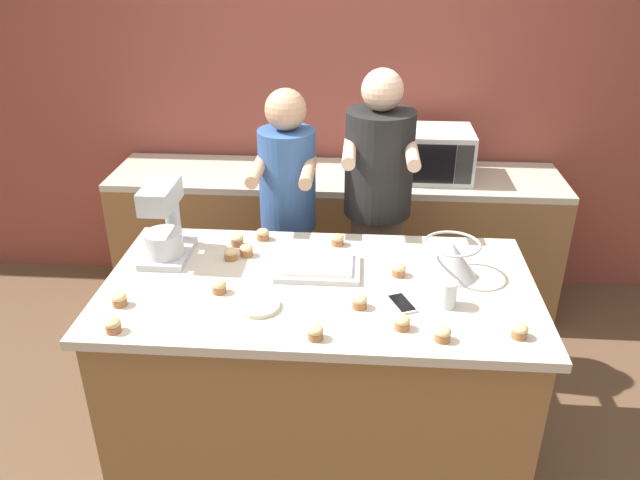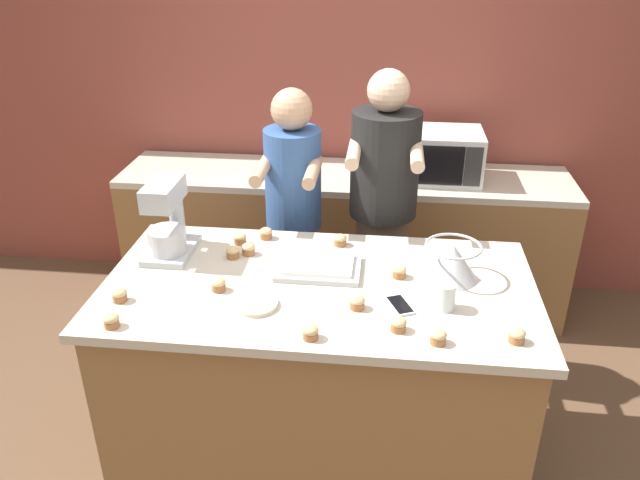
# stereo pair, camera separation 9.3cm
# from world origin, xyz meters

# --- Properties ---
(ground_plane) EXTENTS (16.00, 16.00, 0.00)m
(ground_plane) POSITION_xyz_m (0.00, 0.00, 0.00)
(ground_plane) COLOR brown
(back_wall) EXTENTS (10.00, 0.06, 2.70)m
(back_wall) POSITION_xyz_m (0.00, 1.75, 1.35)
(back_wall) COLOR brown
(back_wall) RESTS_ON ground_plane
(island_counter) EXTENTS (1.82, 0.96, 0.95)m
(island_counter) POSITION_xyz_m (0.00, 0.00, 0.48)
(island_counter) COLOR olive
(island_counter) RESTS_ON ground_plane
(back_counter) EXTENTS (2.80, 0.60, 0.91)m
(back_counter) POSITION_xyz_m (0.00, 1.40, 0.46)
(back_counter) COLOR olive
(back_counter) RESTS_ON ground_plane
(person_left) EXTENTS (0.32, 0.49, 1.59)m
(person_left) POSITION_xyz_m (-0.22, 0.76, 0.85)
(person_left) COLOR brown
(person_left) RESTS_ON ground_plane
(person_right) EXTENTS (0.36, 0.52, 1.69)m
(person_right) POSITION_xyz_m (0.25, 0.76, 0.89)
(person_right) COLOR brown
(person_right) RESTS_ON ground_plane
(stand_mixer) EXTENTS (0.20, 0.30, 0.36)m
(stand_mixer) POSITION_xyz_m (-0.70, 0.19, 1.10)
(stand_mixer) COLOR #B2B7BC
(stand_mixer) RESTS_ON island_counter
(mixing_bowl) EXTENTS (0.24, 0.24, 0.16)m
(mixing_bowl) POSITION_xyz_m (0.55, 0.11, 1.03)
(mixing_bowl) COLOR #BCBCC1
(mixing_bowl) RESTS_ON island_counter
(baking_tray) EXTENTS (0.36, 0.26, 0.04)m
(baking_tray) POSITION_xyz_m (-0.01, 0.11, 0.96)
(baking_tray) COLOR #BCBCC1
(baking_tray) RESTS_ON island_counter
(microwave_oven) EXTENTS (0.49, 0.38, 0.29)m
(microwave_oven) POSITION_xyz_m (0.58, 1.39, 1.06)
(microwave_oven) COLOR silver
(microwave_oven) RESTS_ON back_counter
(cell_phone) EXTENTS (0.12, 0.16, 0.01)m
(cell_phone) POSITION_xyz_m (0.34, -0.14, 0.95)
(cell_phone) COLOR silver
(cell_phone) RESTS_ON island_counter
(drinking_glass) EXTENTS (0.08, 0.08, 0.11)m
(drinking_glass) POSITION_xyz_m (0.51, -0.14, 1.00)
(drinking_glass) COLOR silver
(drinking_glass) RESTS_ON island_counter
(small_plate) EXTENTS (0.17, 0.17, 0.02)m
(small_plate) POSITION_xyz_m (-0.23, -0.21, 0.96)
(small_plate) COLOR beige
(small_plate) RESTS_ON island_counter
(cupcake_0) EXTENTS (0.06, 0.06, 0.06)m
(cupcake_0) POSITION_xyz_m (-0.73, -0.40, 0.97)
(cupcake_0) COLOR #9E6038
(cupcake_0) RESTS_ON island_counter
(cupcake_1) EXTENTS (0.06, 0.06, 0.06)m
(cupcake_1) POSITION_xyz_m (-0.40, -0.10, 0.97)
(cupcake_1) COLOR #9E6038
(cupcake_1) RESTS_ON island_counter
(cupcake_2) EXTENTS (0.06, 0.06, 0.06)m
(cupcake_2) POSITION_xyz_m (0.34, 0.09, 0.97)
(cupcake_2) COLOR #9E6038
(cupcake_2) RESTS_ON island_counter
(cupcake_3) EXTENTS (0.06, 0.06, 0.06)m
(cupcake_3) POSITION_xyz_m (0.76, -0.33, 0.97)
(cupcake_3) COLOR #9E6038
(cupcake_3) RESTS_ON island_counter
(cupcake_4) EXTENTS (0.06, 0.06, 0.06)m
(cupcake_4) POSITION_xyz_m (0.33, -0.31, 0.97)
(cupcake_4) COLOR #9E6038
(cupcake_4) RESTS_ON island_counter
(cupcake_5) EXTENTS (0.06, 0.06, 0.06)m
(cupcake_5) POSITION_xyz_m (0.17, -0.18, 0.97)
(cupcake_5) COLOR #9E6038
(cupcake_5) RESTS_ON island_counter
(cupcake_6) EXTENTS (0.06, 0.06, 0.06)m
(cupcake_6) POSITION_xyz_m (0.48, -0.37, 0.97)
(cupcake_6) COLOR #9E6038
(cupcake_6) RESTS_ON island_counter
(cupcake_7) EXTENTS (0.06, 0.06, 0.06)m
(cupcake_7) POSITION_xyz_m (0.02, -0.39, 0.97)
(cupcake_7) COLOR #9E6038
(cupcake_7) RESTS_ON island_counter
(cupcake_8) EXTENTS (0.06, 0.06, 0.06)m
(cupcake_8) POSITION_xyz_m (-0.35, 0.22, 0.97)
(cupcake_8) COLOR #9E6038
(cupcake_8) RESTS_ON island_counter
(cupcake_9) EXTENTS (0.06, 0.06, 0.06)m
(cupcake_9) POSITION_xyz_m (-0.78, -0.23, 0.97)
(cupcake_9) COLOR #9E6038
(cupcake_9) RESTS_ON island_counter
(cupcake_10) EXTENTS (0.06, 0.06, 0.06)m
(cupcake_10) POSITION_xyz_m (-0.41, 0.32, 0.97)
(cupcake_10) COLOR #9E6038
(cupcake_10) RESTS_ON island_counter
(cupcake_11) EXTENTS (0.06, 0.06, 0.06)m
(cupcake_11) POSITION_xyz_m (0.06, 0.36, 0.97)
(cupcake_11) COLOR #9E6038
(cupcake_11) RESTS_ON island_counter
(cupcake_12) EXTENTS (0.06, 0.06, 0.06)m
(cupcake_12) POSITION_xyz_m (-0.41, 0.18, 0.97)
(cupcake_12) COLOR #9E6038
(cupcake_12) RESTS_ON island_counter
(cupcake_13) EXTENTS (0.06, 0.06, 0.06)m
(cupcake_13) POSITION_xyz_m (-0.30, 0.39, 0.97)
(cupcake_13) COLOR #9E6038
(cupcake_13) RESTS_ON island_counter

